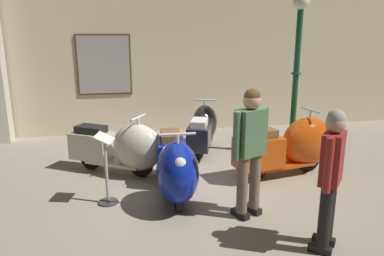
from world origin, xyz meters
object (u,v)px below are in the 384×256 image
(scooter_0, at_px, (123,147))
(visitor_1, at_px, (331,171))
(scooter_1, at_px, (175,167))
(info_stanchion, at_px, (107,175))
(scooter_2, at_px, (203,128))
(lamppost, at_px, (296,68))
(visitor_0, at_px, (250,144))
(scooter_3, at_px, (293,146))

(scooter_0, distance_m, visitor_1, 3.50)
(scooter_1, xyz_separation_m, info_stanchion, (-0.96, 0.05, -0.07))
(scooter_2, distance_m, lamppost, 2.16)
(scooter_1, height_order, lamppost, lamppost)
(visitor_0, height_order, visitor_1, visitor_0)
(scooter_2, bearing_deg, info_stanchion, 159.31)
(scooter_0, bearing_deg, scooter_1, -26.45)
(lamppost, distance_m, visitor_1, 3.46)
(scooter_3, relative_size, visitor_0, 1.10)
(scooter_0, height_order, scooter_3, scooter_3)
(lamppost, bearing_deg, visitor_0, -126.51)
(scooter_3, relative_size, lamppost, 0.62)
(scooter_3, distance_m, visitor_1, 2.31)
(scooter_0, bearing_deg, info_stanchion, -71.05)
(lamppost, bearing_deg, visitor_1, -109.15)
(scooter_1, relative_size, scooter_3, 0.96)
(scooter_0, relative_size, visitor_1, 1.06)
(scooter_0, relative_size, scooter_3, 0.91)
(scooter_1, relative_size, scooter_2, 1.07)
(scooter_0, relative_size, lamppost, 0.56)
(scooter_1, height_order, visitor_0, visitor_0)
(scooter_1, bearing_deg, lamppost, 124.71)
(scooter_1, distance_m, scooter_2, 2.44)
(visitor_0, bearing_deg, lamppost, -62.13)
(scooter_2, bearing_deg, visitor_0, -161.30)
(visitor_1, bearing_deg, scooter_3, -65.75)
(scooter_1, relative_size, visitor_0, 1.06)
(scooter_1, distance_m, lamppost, 3.26)
(scooter_0, xyz_separation_m, scooter_1, (0.72, -1.14, 0.02))
(scooter_1, bearing_deg, info_stanchion, -90.76)
(scooter_0, relative_size, scooter_1, 0.94)
(visitor_0, xyz_separation_m, visitor_1, (0.58, -0.90, -0.06))
(scooter_2, distance_m, visitor_0, 2.97)
(scooter_0, height_order, scooter_2, scooter_0)
(scooter_3, relative_size, info_stanchion, 1.83)
(scooter_2, bearing_deg, scooter_1, 177.66)
(visitor_0, bearing_deg, scooter_2, -26.37)
(scooter_1, bearing_deg, scooter_3, 108.69)
(scooter_2, xyz_separation_m, visitor_1, (0.55, -3.83, 0.47))
(scooter_0, relative_size, scooter_2, 1.00)
(scooter_3, distance_m, info_stanchion, 3.10)
(scooter_1, relative_size, lamppost, 0.59)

